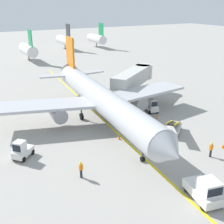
{
  "coord_description": "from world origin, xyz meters",
  "views": [
    {
      "loc": [
        -18.83,
        -22.49,
        15.6
      ],
      "look_at": [
        -1.99,
        7.09,
        2.5
      ],
      "focal_mm": 46.01,
      "sensor_mm": 36.0,
      "label": 1
    }
  ],
  "objects_px": {
    "belt_loader_forward_hold": "(174,128)",
    "baggage_tug_near_wing": "(22,150)",
    "ground_crew_wing_walker": "(81,169)",
    "ground_crew_marshaller": "(211,149)",
    "safety_cone_nose_left": "(158,116)",
    "jet_bridge": "(135,77)",
    "safety_cone_nose_right": "(119,138)",
    "airliner": "(99,98)",
    "baggage_tug_by_cargo_door": "(152,106)",
    "pushback_tug": "(205,190)",
    "safety_cone_wingtip_left": "(64,116)",
    "safety_cone_wingtip_right": "(223,146)"
  },
  "relations": [
    {
      "from": "airliner",
      "to": "safety_cone_nose_left",
      "type": "distance_m",
      "value": 9.02
    },
    {
      "from": "safety_cone_wingtip_left",
      "to": "baggage_tug_by_cargo_door",
      "type": "bearing_deg",
      "value": -20.8
    },
    {
      "from": "ground_crew_wing_walker",
      "to": "safety_cone_wingtip_right",
      "type": "distance_m",
      "value": 16.68
    },
    {
      "from": "safety_cone_wingtip_right",
      "to": "pushback_tug",
      "type": "bearing_deg",
      "value": -147.67
    },
    {
      "from": "jet_bridge",
      "to": "ground_crew_marshaller",
      "type": "relative_size",
      "value": 7.01
    },
    {
      "from": "pushback_tug",
      "to": "baggage_tug_near_wing",
      "type": "xyz_separation_m",
      "value": [
        -11.56,
        14.61,
        -0.07
      ]
    },
    {
      "from": "belt_loader_forward_hold",
      "to": "baggage_tug_near_wing",
      "type": "bearing_deg",
      "value": 169.81
    },
    {
      "from": "ground_crew_marshaller",
      "to": "safety_cone_nose_left",
      "type": "distance_m",
      "value": 12.07
    },
    {
      "from": "airliner",
      "to": "baggage_tug_near_wing",
      "type": "xyz_separation_m",
      "value": [
        -11.91,
        -5.09,
        -2.49
      ]
    },
    {
      "from": "pushback_tug",
      "to": "ground_crew_marshaller",
      "type": "height_order",
      "value": "pushback_tug"
    },
    {
      "from": "airliner",
      "to": "ground_crew_marshaller",
      "type": "height_order",
      "value": "airliner"
    },
    {
      "from": "airliner",
      "to": "baggage_tug_by_cargo_door",
      "type": "xyz_separation_m",
      "value": [
        8.4,
        -0.9,
        -2.49
      ]
    },
    {
      "from": "airliner",
      "to": "safety_cone_nose_right",
      "type": "distance_m",
      "value": 7.16
    },
    {
      "from": "ground_crew_marshaller",
      "to": "safety_cone_wingtip_left",
      "type": "height_order",
      "value": "ground_crew_marshaller"
    },
    {
      "from": "airliner",
      "to": "safety_cone_wingtip_left",
      "type": "height_order",
      "value": "airliner"
    },
    {
      "from": "baggage_tug_near_wing",
      "to": "belt_loader_forward_hold",
      "type": "bearing_deg",
      "value": -10.19
    },
    {
      "from": "jet_bridge",
      "to": "baggage_tug_by_cargo_door",
      "type": "relative_size",
      "value": 4.53
    },
    {
      "from": "airliner",
      "to": "ground_crew_marshaller",
      "type": "bearing_deg",
      "value": -68.9
    },
    {
      "from": "belt_loader_forward_hold",
      "to": "safety_cone_nose_left",
      "type": "height_order",
      "value": "belt_loader_forward_hold"
    },
    {
      "from": "baggage_tug_near_wing",
      "to": "ground_crew_marshaller",
      "type": "relative_size",
      "value": 1.56
    },
    {
      "from": "airliner",
      "to": "baggage_tug_by_cargo_door",
      "type": "distance_m",
      "value": 8.8
    },
    {
      "from": "safety_cone_nose_right",
      "to": "baggage_tug_near_wing",
      "type": "bearing_deg",
      "value": 173.5
    },
    {
      "from": "baggage_tug_by_cargo_door",
      "to": "safety_cone_wingtip_right",
      "type": "distance_m",
      "value": 13.21
    },
    {
      "from": "baggage_tug_near_wing",
      "to": "safety_cone_wingtip_right",
      "type": "relative_size",
      "value": 6.04
    },
    {
      "from": "baggage_tug_by_cargo_door",
      "to": "ground_crew_marshaller",
      "type": "bearing_deg",
      "value": -100.93
    },
    {
      "from": "ground_crew_wing_walker",
      "to": "safety_cone_nose_right",
      "type": "relative_size",
      "value": 3.86
    },
    {
      "from": "baggage_tug_by_cargo_door",
      "to": "safety_cone_wingtip_right",
      "type": "height_order",
      "value": "baggage_tug_by_cargo_door"
    },
    {
      "from": "baggage_tug_by_cargo_door",
      "to": "safety_cone_nose_left",
      "type": "xyz_separation_m",
      "value": [
        -0.5,
        -2.06,
        -0.71
      ]
    },
    {
      "from": "safety_cone_wingtip_right",
      "to": "ground_crew_wing_walker",
      "type": "bearing_deg",
      "value": 171.15
    },
    {
      "from": "baggage_tug_by_cargo_door",
      "to": "belt_loader_forward_hold",
      "type": "distance_m",
      "value": 7.77
    },
    {
      "from": "baggage_tug_near_wing",
      "to": "ground_crew_wing_walker",
      "type": "relative_size",
      "value": 1.56
    },
    {
      "from": "safety_cone_wingtip_left",
      "to": "ground_crew_marshaller",
      "type": "bearing_deg",
      "value": -62.64
    },
    {
      "from": "airliner",
      "to": "safety_cone_wingtip_left",
      "type": "xyz_separation_m",
      "value": [
        -3.9,
        3.77,
        -3.2
      ]
    },
    {
      "from": "airliner",
      "to": "pushback_tug",
      "type": "relative_size",
      "value": 9.01
    },
    {
      "from": "pushback_tug",
      "to": "baggage_tug_near_wing",
      "type": "relative_size",
      "value": 1.48
    },
    {
      "from": "jet_bridge",
      "to": "safety_cone_nose_right",
      "type": "distance_m",
      "value": 17.55
    },
    {
      "from": "safety_cone_nose_right",
      "to": "jet_bridge",
      "type": "bearing_deg",
      "value": 50.02
    },
    {
      "from": "pushback_tug",
      "to": "baggage_tug_by_cargo_door",
      "type": "distance_m",
      "value": 20.73
    },
    {
      "from": "ground_crew_marshaller",
      "to": "ground_crew_wing_walker",
      "type": "height_order",
      "value": "same"
    },
    {
      "from": "safety_cone_nose_left",
      "to": "safety_cone_nose_right",
      "type": "distance_m",
      "value": 9.2
    },
    {
      "from": "belt_loader_forward_hold",
      "to": "baggage_tug_by_cargo_door",
      "type": "bearing_deg",
      "value": 73.33
    },
    {
      "from": "baggage_tug_near_wing",
      "to": "safety_cone_nose_right",
      "type": "xyz_separation_m",
      "value": [
        11.27,
        -1.28,
        -0.71
      ]
    },
    {
      "from": "jet_bridge",
      "to": "baggage_tug_near_wing",
      "type": "relative_size",
      "value": 4.48
    },
    {
      "from": "airliner",
      "to": "belt_loader_forward_hold",
      "type": "bearing_deg",
      "value": -53.5
    },
    {
      "from": "ground_crew_marshaller",
      "to": "belt_loader_forward_hold",
      "type": "bearing_deg",
      "value": 85.95
    },
    {
      "from": "pushback_tug",
      "to": "safety_cone_nose_right",
      "type": "height_order",
      "value": "pushback_tug"
    },
    {
      "from": "baggage_tug_by_cargo_door",
      "to": "belt_loader_forward_hold",
      "type": "bearing_deg",
      "value": -106.67
    },
    {
      "from": "belt_loader_forward_hold",
      "to": "ground_crew_wing_walker",
      "type": "distance_m",
      "value": 14.48
    },
    {
      "from": "airliner",
      "to": "safety_cone_nose_left",
      "type": "bearing_deg",
      "value": -20.52
    },
    {
      "from": "baggage_tug_near_wing",
      "to": "safety_cone_wingtip_left",
      "type": "distance_m",
      "value": 11.97
    }
  ]
}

